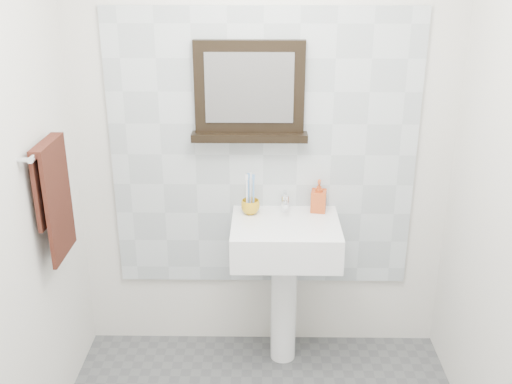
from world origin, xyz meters
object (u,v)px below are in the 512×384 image
toothbrush_cup (250,207)px  hand_towel (53,191)px  pedestal_sink (285,254)px  framed_mirror (249,94)px  soap_dispenser (319,196)px

toothbrush_cup → hand_towel: 0.99m
pedestal_sink → framed_mirror: framed_mirror is taller
toothbrush_cup → soap_dispenser: (0.36, 0.04, 0.05)m
pedestal_sink → soap_dispenser: (0.18, 0.14, 0.27)m
soap_dispenser → pedestal_sink: bearing=-132.9°
framed_mirror → hand_towel: (-0.87, -0.48, -0.34)m
pedestal_sink → framed_mirror: 0.84m
soap_dispenser → framed_mirror: framed_mirror is taller
hand_towel → pedestal_sink: bearing=15.4°
pedestal_sink → hand_towel: 1.19m
pedestal_sink → soap_dispenser: size_ratio=5.54×
toothbrush_cup → pedestal_sink: bearing=-28.7°
framed_mirror → toothbrush_cup: bearing=-86.7°
pedestal_sink → hand_towel: bearing=-164.6°
toothbrush_cup → soap_dispenser: bearing=6.1°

